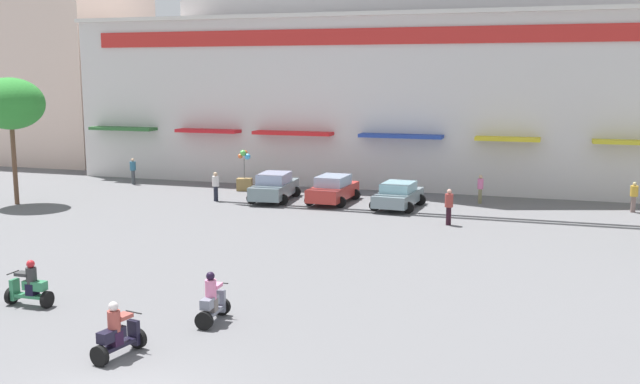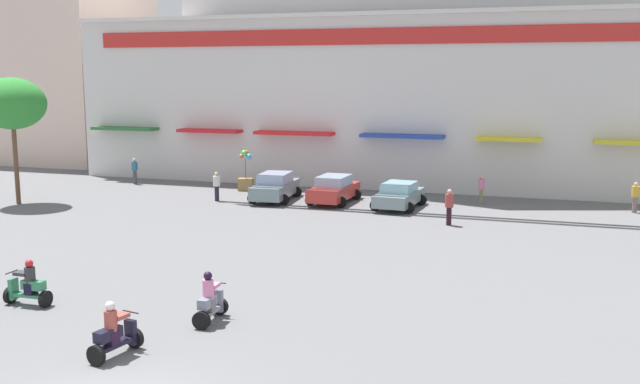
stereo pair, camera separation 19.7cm
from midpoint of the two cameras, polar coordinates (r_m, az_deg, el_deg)
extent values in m
plane|color=slate|center=(27.49, -1.23, -5.45)|extent=(128.00, 128.00, 0.00)
cube|color=silver|center=(48.29, 7.45, 7.13)|extent=(43.91, 10.70, 10.38)
cube|color=red|center=(42.99, 6.24, 12.22)|extent=(40.40, 0.12, 0.96)
cube|color=silver|center=(43.04, 6.26, 13.95)|extent=(43.91, 0.70, 0.24)
cube|color=#2E6532|center=(49.81, -15.48, 4.87)|extent=(4.59, 1.10, 0.20)
cube|color=red|center=(46.68, -9.00, 4.81)|extent=(4.20, 1.10, 0.20)
cube|color=red|center=(44.40, -2.32, 4.69)|extent=(5.01, 1.10, 0.20)
cube|color=#243E98|center=(42.57, 6.29, 4.43)|extent=(4.93, 1.10, 0.20)
cube|color=gold|center=(41.80, 14.51, 4.10)|extent=(3.56, 1.10, 0.20)
cube|color=gold|center=(41.91, 23.04, 3.66)|extent=(3.48, 1.10, 0.20)
cube|color=beige|center=(63.04, -20.31, 8.76)|extent=(12.47, 10.76, 13.93)
cylinder|color=brown|center=(42.22, -23.19, 1.89)|extent=(0.25, 0.25, 4.16)
ellipsoid|color=#2E8331|center=(41.96, -23.48, 6.45)|extent=(3.68, 3.39, 2.76)
cube|color=slate|center=(40.25, -3.78, 0.22)|extent=(2.10, 4.46, 0.73)
cube|color=#9FABCE|center=(40.15, -3.79, 1.12)|extent=(1.68, 2.28, 0.55)
cylinder|color=black|center=(41.82, -4.40, 0.10)|extent=(0.61, 0.21, 0.60)
cylinder|color=black|center=(41.34, -2.08, 0.01)|extent=(0.61, 0.21, 0.60)
cylinder|color=black|center=(39.31, -5.56, -0.52)|extent=(0.61, 0.21, 0.60)
cylinder|color=black|center=(38.79, -3.11, -0.62)|extent=(0.61, 0.21, 0.60)
cube|color=#B2312B|center=(39.45, 0.89, 0.02)|extent=(1.90, 4.26, 0.68)
cube|color=#9BB0CD|center=(39.35, 0.90, 0.91)|extent=(1.58, 2.15, 0.55)
cylinder|color=black|center=(40.99, 0.33, -0.06)|extent=(0.61, 0.19, 0.60)
cylinder|color=black|center=(40.45, 2.66, -0.20)|extent=(0.61, 0.19, 0.60)
cylinder|color=black|center=(38.59, -0.96, -0.66)|extent=(0.61, 0.19, 0.60)
cylinder|color=black|center=(38.01, 1.50, -0.82)|extent=(0.61, 0.19, 0.60)
cube|color=gray|center=(38.07, 6.07, -0.42)|extent=(2.07, 4.12, 0.62)
cube|color=#8FC4D1|center=(37.98, 6.09, 0.40)|extent=(1.67, 2.11, 0.48)
cylinder|color=black|center=(39.54, 5.33, -0.46)|extent=(0.61, 0.21, 0.60)
cylinder|color=black|center=(39.08, 7.81, -0.62)|extent=(0.61, 0.21, 0.60)
cylinder|color=black|center=(37.21, 4.23, -1.07)|extent=(0.61, 0.21, 0.60)
cylinder|color=black|center=(36.72, 6.86, -1.25)|extent=(0.61, 0.21, 0.60)
cylinder|color=black|center=(21.63, -8.06, -8.99)|extent=(0.53, 0.17, 0.52)
cylinder|color=black|center=(20.52, -9.46, -10.05)|extent=(0.53, 0.17, 0.52)
cube|color=slate|center=(21.05, -8.74, -9.35)|extent=(0.34, 1.14, 0.10)
cube|color=slate|center=(20.74, -9.02, -8.62)|extent=(0.34, 0.73, 0.28)
cube|color=slate|center=(21.45, -8.20, -8.54)|extent=(0.33, 0.16, 0.66)
cylinder|color=black|center=(21.31, -8.21, -7.15)|extent=(0.52, 0.06, 0.04)
cube|color=slate|center=(20.87, -8.90, -8.85)|extent=(0.33, 0.30, 0.36)
cylinder|color=pink|center=(20.73, -8.93, -7.64)|extent=(0.34, 0.34, 0.56)
sphere|color=black|center=(20.62, -8.96, -6.60)|extent=(0.25, 0.25, 0.25)
cube|color=pink|center=(20.97, -8.63, -7.35)|extent=(0.36, 0.46, 0.10)
cylinder|color=black|center=(19.60, -14.54, -11.18)|extent=(0.54, 0.24, 0.52)
cylinder|color=black|center=(18.72, -17.39, -12.31)|extent=(0.54, 0.24, 0.52)
cube|color=black|center=(19.13, -15.94, -11.57)|extent=(0.50, 1.21, 0.10)
cube|color=black|center=(18.85, -16.50, -10.80)|extent=(0.44, 0.79, 0.28)
cube|color=black|center=(19.43, -14.84, -10.71)|extent=(0.34, 0.20, 0.65)
cylinder|color=black|center=(19.28, -14.85, -9.20)|extent=(0.52, 0.13, 0.04)
cube|color=#29152F|center=(18.96, -16.25, -11.05)|extent=(0.37, 0.34, 0.36)
cylinder|color=#9A433B|center=(18.82, -16.32, -9.79)|extent=(0.37, 0.37, 0.53)
sphere|color=silver|center=(18.70, -16.37, -8.71)|extent=(0.25, 0.25, 0.25)
cube|color=#9A433B|center=(19.00, -15.69, -9.48)|extent=(0.42, 0.50, 0.10)
cylinder|color=black|center=(24.40, -23.47, -7.55)|extent=(0.15, 0.52, 0.52)
cylinder|color=black|center=(23.59, -21.05, -7.97)|extent=(0.15, 0.52, 0.52)
cube|color=#2F7E52|center=(23.97, -22.29, -7.62)|extent=(1.14, 0.29, 0.10)
cube|color=#2F7E52|center=(23.73, -21.90, -6.89)|extent=(0.73, 0.31, 0.28)
cube|color=#2F7E52|center=(24.25, -23.27, -7.11)|extent=(0.14, 0.32, 0.66)
cylinder|color=black|center=(24.13, -23.40, -5.88)|extent=(0.04, 0.52, 0.04)
cube|color=black|center=(23.83, -22.08, -7.14)|extent=(0.28, 0.32, 0.36)
cylinder|color=#313233|center=(23.71, -22.15, -6.14)|extent=(0.32, 0.32, 0.50)
sphere|color=red|center=(23.62, -22.20, -5.31)|extent=(0.25, 0.25, 0.25)
cube|color=#313233|center=(23.89, -22.68, -6.01)|extent=(0.44, 0.34, 0.10)
cylinder|color=#79625D|center=(40.09, 23.46, -0.90)|extent=(0.28, 0.28, 0.83)
cylinder|color=gold|center=(39.98, 23.52, 0.07)|extent=(0.45, 0.45, 0.54)
sphere|color=tan|center=(39.93, 23.56, 0.59)|extent=(0.20, 0.20, 0.20)
cylinder|color=black|center=(34.21, 10.00, -1.89)|extent=(0.30, 0.30, 0.86)
cylinder|color=#973934|center=(34.07, 10.03, -0.67)|extent=(0.49, 0.49, 0.62)
sphere|color=tan|center=(34.00, 10.05, 0.03)|extent=(0.23, 0.23, 0.23)
cylinder|color=#7D7651|center=(40.18, 12.44, -0.33)|extent=(0.22, 0.22, 0.81)
cylinder|color=#D6679C|center=(40.08, 12.47, 0.63)|extent=(0.35, 0.35, 0.56)
sphere|color=tan|center=(40.02, 12.49, 1.18)|extent=(0.21, 0.21, 0.21)
cylinder|color=#1E202D|center=(40.43, -8.40, -0.13)|extent=(0.24, 0.24, 0.84)
cylinder|color=silver|center=(40.32, -8.42, 0.86)|extent=(0.39, 0.39, 0.56)
sphere|color=tan|center=(40.27, -8.43, 1.41)|extent=(0.23, 0.23, 0.23)
cylinder|color=#40454A|center=(47.63, -14.71, 1.14)|extent=(0.28, 0.28, 0.90)
cylinder|color=#2F627F|center=(47.54, -14.74, 2.01)|extent=(0.46, 0.46, 0.56)
sphere|color=tan|center=(47.49, -14.76, 2.47)|extent=(0.21, 0.21, 0.21)
cube|color=olive|center=(43.81, -6.13, 0.60)|extent=(1.01, 0.79, 0.75)
cylinder|color=#4C4C4C|center=(43.67, -6.16, 1.86)|extent=(0.04, 0.04, 1.20)
sphere|color=#3EA5E5|center=(43.53, -5.90, 2.81)|extent=(0.36, 0.36, 0.36)
sphere|color=orange|center=(43.81, -6.09, 3.13)|extent=(0.30, 0.30, 0.30)
sphere|color=orange|center=(43.69, -6.48, 2.85)|extent=(0.29, 0.29, 0.29)
sphere|color=#54C351|center=(43.47, -6.26, 3.10)|extent=(0.37, 0.37, 0.37)
camera|label=1|loc=(0.10, -90.18, -0.03)|focal=40.35mm
camera|label=2|loc=(0.10, 89.82, 0.03)|focal=40.35mm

